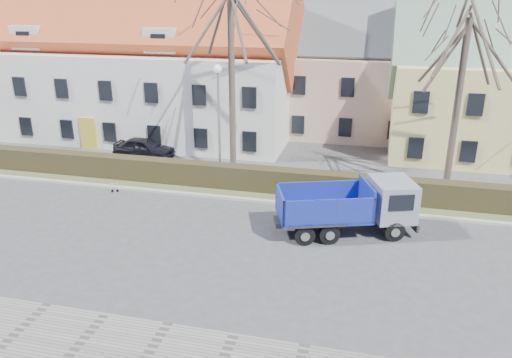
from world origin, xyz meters
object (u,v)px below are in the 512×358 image
(streetlight, at_px, (219,125))
(cart_frame, at_px, (111,187))
(parked_car_a, at_px, (144,148))
(dump_truck, at_px, (341,207))

(streetlight, xyz_separation_m, cart_frame, (-5.22, -3.01, -3.04))
(streetlight, height_order, cart_frame, streetlight)
(cart_frame, bearing_deg, parked_car_a, 98.44)
(dump_truck, relative_size, streetlight, 0.94)
(dump_truck, relative_size, cart_frame, 9.78)
(dump_truck, xyz_separation_m, streetlight, (-7.16, 5.02, 2.08))
(parked_car_a, bearing_deg, cart_frame, -170.02)
(cart_frame, bearing_deg, streetlight, 29.99)
(streetlight, bearing_deg, dump_truck, -35.06)
(dump_truck, bearing_deg, cart_frame, 151.41)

